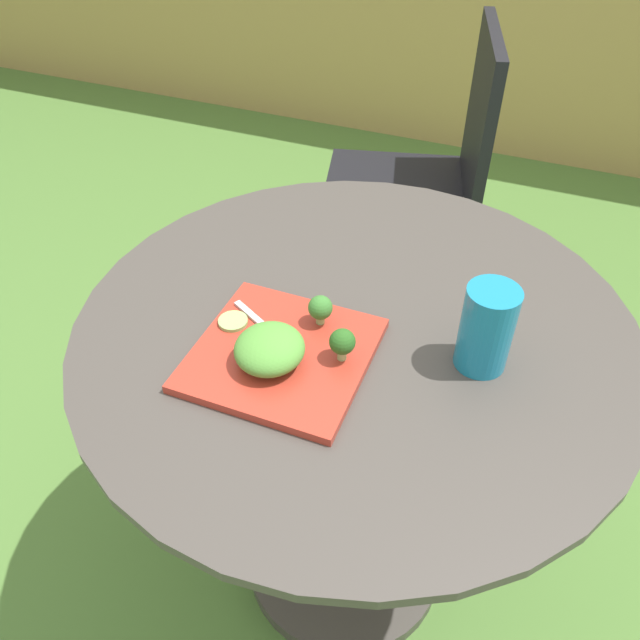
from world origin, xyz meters
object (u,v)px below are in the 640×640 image
object	(u,v)px
salad_plate	(282,354)
drinking_glass	(486,332)
patio_chair	(433,166)
fork	(272,333)

from	to	relation	value
salad_plate	drinking_glass	world-z (taller)	drinking_glass
patio_chair	drinking_glass	world-z (taller)	patio_chair
fork	patio_chair	bearing A→B (deg)	89.39
drinking_glass	fork	bearing A→B (deg)	-166.65
drinking_glass	fork	world-z (taller)	drinking_glass
patio_chair	fork	bearing A→B (deg)	-90.61
patio_chair	drinking_glass	distance (m)	1.05
salad_plate	drinking_glass	bearing A→B (deg)	20.00
patio_chair	fork	distance (m)	1.07
drinking_glass	patio_chair	bearing A→B (deg)	106.53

